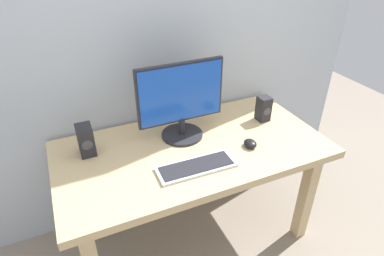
# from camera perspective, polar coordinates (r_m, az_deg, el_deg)

# --- Properties ---
(ground_plane) EXTENTS (6.00, 6.00, 0.00)m
(ground_plane) POSITION_cam_1_polar(r_m,az_deg,el_deg) (2.28, 0.07, -18.01)
(ground_plane) COLOR gray
(desk) EXTENTS (1.48, 0.76, 0.71)m
(desk) POSITION_cam_1_polar(r_m,az_deg,el_deg) (1.85, 0.09, -5.62)
(desk) COLOR tan
(desk) RESTS_ON ground_plane
(monitor) EXTENTS (0.49, 0.24, 0.44)m
(monitor) POSITION_cam_1_polar(r_m,az_deg,el_deg) (1.78, -1.95, 4.87)
(monitor) COLOR #232328
(monitor) RESTS_ON desk
(keyboard_primary) EXTENTS (0.41, 0.15, 0.02)m
(keyboard_primary) POSITION_cam_1_polar(r_m,az_deg,el_deg) (1.64, 0.77, -6.82)
(keyboard_primary) COLOR silver
(keyboard_primary) RESTS_ON desk
(mouse) EXTENTS (0.07, 0.09, 0.04)m
(mouse) POSITION_cam_1_polar(r_m,az_deg,el_deg) (1.81, 10.19, -2.70)
(mouse) COLOR black
(mouse) RESTS_ON desk
(speaker_right) EXTENTS (0.07, 0.08, 0.16)m
(speaker_right) POSITION_cam_1_polar(r_m,az_deg,el_deg) (2.05, 12.45, 3.34)
(speaker_right) COLOR #232328
(speaker_right) RESTS_ON desk
(speaker_left) EXTENTS (0.08, 0.10, 0.17)m
(speaker_left) POSITION_cam_1_polar(r_m,az_deg,el_deg) (1.78, -18.16, -2.05)
(speaker_left) COLOR #232328
(speaker_left) RESTS_ON desk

